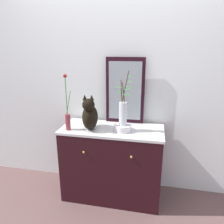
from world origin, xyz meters
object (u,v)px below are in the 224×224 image
mirror_leaning (125,91)px  vase_slim_green (68,117)px  cat_sitting (90,115)px  bowl_porcelain (123,128)px  vase_glass_clear (123,111)px  sideboard (112,163)px

mirror_leaning → vase_slim_green: 0.68m
cat_sitting → vase_slim_green: vase_slim_green is taller
mirror_leaning → bowl_porcelain: mirror_leaning is taller
bowl_porcelain → vase_glass_clear: bearing=31.4°
sideboard → vase_slim_green: 0.72m
sideboard → vase_slim_green: size_ratio=1.88×
vase_slim_green → bowl_porcelain: bearing=8.1°
sideboard → cat_sitting: 0.61m
mirror_leaning → vase_slim_green: mirror_leaning is taller
vase_glass_clear → mirror_leaning: bearing=94.9°
mirror_leaning → vase_glass_clear: (0.02, -0.26, -0.15)m
sideboard → vase_glass_clear: bearing=-21.3°
sideboard → bowl_porcelain: size_ratio=6.00×
vase_slim_green → bowl_porcelain: vase_slim_green is taller
sideboard → mirror_leaning: mirror_leaning is taller
vase_slim_green → bowl_porcelain: (0.56, 0.08, -0.11)m
cat_sitting → vase_glass_clear: size_ratio=0.75×
bowl_porcelain → vase_glass_clear: vase_glass_clear is taller
mirror_leaning → vase_slim_green: (-0.54, -0.34, -0.22)m
mirror_leaning → vase_glass_clear: 0.31m
cat_sitting → bowl_porcelain: size_ratio=2.28×
sideboard → cat_sitting: cat_sitting is taller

